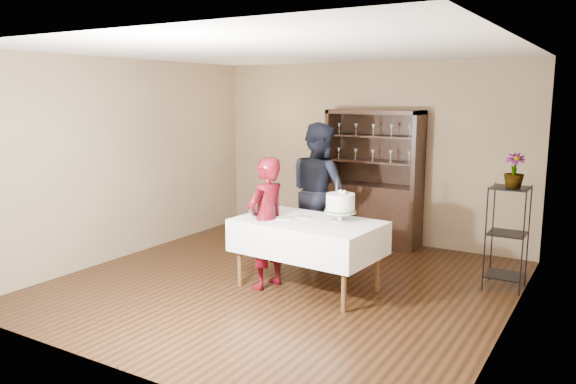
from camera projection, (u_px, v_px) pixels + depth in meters
name	position (u px, v px, depth m)	size (l,w,h in m)	color
floor	(283.00, 283.00, 6.68)	(5.00, 5.00, 0.00)	black
ceiling	(283.00, 51.00, 6.22)	(5.00, 5.00, 0.00)	white
back_wall	(368.00, 152.00, 8.56)	(5.00, 0.02, 2.70)	brown
wall_left	(128.00, 159.00, 7.72)	(0.02, 5.00, 2.70)	brown
wall_right	(514.00, 190.00, 5.18)	(0.02, 5.00, 2.70)	brown
china_hutch	(373.00, 200.00, 8.37)	(1.40, 0.48, 2.00)	black
plant_etagere	(507.00, 233.00, 6.43)	(0.42, 0.42, 1.20)	black
cake_table	(308.00, 237.00, 6.40)	(1.68, 1.11, 0.81)	silver
woman	(266.00, 223.00, 6.45)	(0.56, 0.37, 1.53)	#3E050E
man	(319.00, 191.00, 7.55)	(0.91, 0.71, 1.86)	black
cake	(340.00, 204.00, 6.30)	(0.37, 0.37, 0.50)	beige
plate_near	(285.00, 218.00, 6.46)	(0.20, 0.20, 0.01)	beige
plate_far	(304.00, 217.00, 6.52)	(0.18, 0.18, 0.01)	beige
potted_plant	(514.00, 171.00, 6.27)	(0.22, 0.22, 0.39)	#406932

